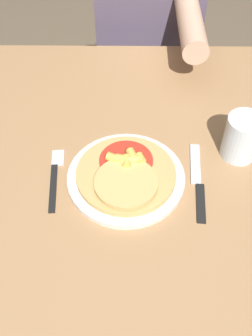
# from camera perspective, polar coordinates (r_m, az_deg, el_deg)

# --- Properties ---
(ground_plane) EXTENTS (8.00, 8.00, 0.00)m
(ground_plane) POSITION_cam_1_polar(r_m,az_deg,el_deg) (1.57, -1.20, -18.34)
(ground_plane) COLOR brown
(dining_table) EXTENTS (1.25, 0.98, 0.77)m
(dining_table) POSITION_cam_1_polar(r_m,az_deg,el_deg) (0.98, -1.82, -3.60)
(dining_table) COLOR #9E754C
(dining_table) RESTS_ON ground_plane
(plate) EXTENTS (0.26, 0.26, 0.01)m
(plate) POSITION_cam_1_polar(r_m,az_deg,el_deg) (0.87, -0.00, -1.40)
(plate) COLOR silver
(plate) RESTS_ON dining_table
(pizza) EXTENTS (0.22, 0.22, 0.04)m
(pizza) POSITION_cam_1_polar(r_m,az_deg,el_deg) (0.85, 0.02, -0.83)
(pizza) COLOR tan
(pizza) RESTS_ON plate
(fork) EXTENTS (0.03, 0.18, 0.00)m
(fork) POSITION_cam_1_polar(r_m,az_deg,el_deg) (0.89, -10.24, -1.01)
(fork) COLOR black
(fork) RESTS_ON dining_table
(knife) EXTENTS (0.03, 0.22, 0.00)m
(knife) POSITION_cam_1_polar(r_m,az_deg,el_deg) (0.88, 10.39, -2.05)
(knife) COLOR black
(knife) RESTS_ON dining_table
(drinking_glass) EXTENTS (0.08, 0.08, 0.11)m
(drinking_glass) POSITION_cam_1_polar(r_m,az_deg,el_deg) (0.93, 16.48, 4.31)
(drinking_glass) COLOR silver
(drinking_glass) RESTS_ON dining_table
(person_diner) EXTENTS (0.35, 0.52, 1.21)m
(person_diner) POSITION_cam_1_polar(r_m,az_deg,el_deg) (1.48, 3.25, 19.18)
(person_diner) COLOR #2D2D38
(person_diner) RESTS_ON ground_plane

